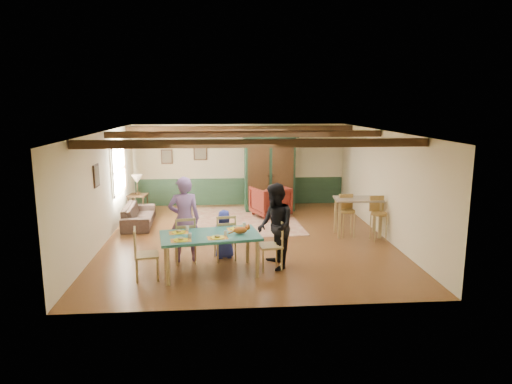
{
  "coord_description": "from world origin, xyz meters",
  "views": [
    {
      "loc": [
        -0.64,
        -11.12,
        3.38
      ],
      "look_at": [
        0.25,
        0.25,
        1.15
      ],
      "focal_mm": 32.0,
      "sensor_mm": 36.0,
      "label": 1
    }
  ],
  "objects": [
    {
      "name": "picture_back_a",
      "position": [
        -1.3,
        3.97,
        1.8
      ],
      "size": [
        0.45,
        0.04,
        0.55
      ],
      "primitive_type": null,
      "color": "gray",
      "rests_on": "wall_back"
    },
    {
      "name": "wall_back",
      "position": [
        0.0,
        4.0,
        1.35
      ],
      "size": [
        7.0,
        0.02,
        2.7
      ],
      "primitive_type": "cube",
      "color": "beige",
      "rests_on": "floor"
    },
    {
      "name": "armchair",
      "position": [
        0.84,
        2.28,
        0.46
      ],
      "size": [
        1.3,
        1.31,
        0.92
      ],
      "primitive_type": "imported",
      "rotation": [
        0.0,
        0.0,
        -2.75
      ],
      "color": "#45110D",
      "rests_on": "floor"
    },
    {
      "name": "dining_chair_far_right",
      "position": [
        -0.57,
        -1.51,
        0.51
      ],
      "size": [
        0.52,
        0.54,
        1.03
      ],
      "primitive_type": null,
      "rotation": [
        0.0,
        0.0,
        3.3
      ],
      "color": "#A48952",
      "rests_on": "floor"
    },
    {
      "name": "ceiling_beam_back",
      "position": [
        0.0,
        3.0,
        2.61
      ],
      "size": [
        6.95,
        0.16,
        0.16
      ],
      "primitive_type": "cube",
      "color": "black",
      "rests_on": "ceiling"
    },
    {
      "name": "bar_stool_right",
      "position": [
        3.26,
        -0.42,
        0.55
      ],
      "size": [
        0.42,
        0.46,
        1.1
      ],
      "primitive_type": null,
      "rotation": [
        0.0,
        0.0,
        0.07
      ],
      "color": "#A88241",
      "rests_on": "floor"
    },
    {
      "name": "place_setting_near_center",
      "position": [
        -0.73,
        -2.6,
        0.86
      ],
      "size": [
        0.48,
        0.39,
        0.11
      ],
      "primitive_type": null,
      "rotation": [
        0.0,
        0.0,
        0.16
      ],
      "color": "yellow",
      "rests_on": "dining_table"
    },
    {
      "name": "armoire",
      "position": [
        0.9,
        3.11,
        1.22
      ],
      "size": [
        1.74,
        0.72,
        2.44
      ],
      "primitive_type": "cube",
      "rotation": [
        0.0,
        0.0,
        0.02
      ],
      "color": "#132F1F",
      "rests_on": "floor"
    },
    {
      "name": "place_setting_far_right",
      "position": [
        -0.33,
        -1.99,
        0.86
      ],
      "size": [
        0.48,
        0.39,
        0.11
      ],
      "primitive_type": null,
      "rotation": [
        0.0,
        0.0,
        0.16
      ],
      "color": "yellow",
      "rests_on": "dining_table"
    },
    {
      "name": "end_table",
      "position": [
        -3.17,
        2.67,
        0.33
      ],
      "size": [
        0.6,
        0.6,
        0.66
      ],
      "primitive_type": null,
      "rotation": [
        0.0,
        0.0,
        -0.13
      ],
      "color": "black",
      "rests_on": "floor"
    },
    {
      "name": "table_lamp",
      "position": [
        -3.17,
        2.67,
        0.96
      ],
      "size": [
        0.36,
        0.36,
        0.6
      ],
      "primitive_type": null,
      "rotation": [
        0.0,
        0.0,
        0.09
      ],
      "color": "beige",
      "rests_on": "end_table"
    },
    {
      "name": "wainscot_back",
      "position": [
        0.0,
        3.98,
        0.45
      ],
      "size": [
        6.95,
        0.03,
        0.9
      ],
      "primitive_type": "cube",
      "color": "#203B27",
      "rests_on": "floor"
    },
    {
      "name": "person_child",
      "position": [
        -0.58,
        -1.43,
        0.54
      ],
      "size": [
        0.58,
        0.42,
        1.08
      ],
      "primitive_type": "imported",
      "rotation": [
        0.0,
        0.0,
        3.3
      ],
      "color": "#253297",
      "rests_on": "floor"
    },
    {
      "name": "dining_chair_end_left",
      "position": [
        -2.1,
        -2.55,
        0.51
      ],
      "size": [
        0.54,
        0.52,
        1.03
      ],
      "primitive_type": null,
      "rotation": [
        0.0,
        0.0,
        1.73
      ],
      "color": "#A48952",
      "rests_on": "floor"
    },
    {
      "name": "bar_stool_left",
      "position": [
        2.57,
        -0.02,
        0.54
      ],
      "size": [
        0.39,
        0.43,
        1.08
      ],
      "primitive_type": null,
      "rotation": [
        0.0,
        0.0,
        0.02
      ],
      "color": "#A88241",
      "rests_on": "floor"
    },
    {
      "name": "sofa",
      "position": [
        -2.96,
        1.55,
        0.28
      ],
      "size": [
        0.86,
        1.98,
        0.57
      ],
      "primitive_type": "imported",
      "rotation": [
        0.0,
        0.0,
        1.62
      ],
      "color": "#372822",
      "rests_on": "floor"
    },
    {
      "name": "ceiling_beam_mid",
      "position": [
        0.0,
        0.4,
        2.61
      ],
      "size": [
        6.95,
        0.16,
        0.16
      ],
      "primitive_type": "cube",
      "color": "black",
      "rests_on": "ceiling"
    },
    {
      "name": "dining_chair_far_left",
      "position": [
        -1.42,
        -1.65,
        0.51
      ],
      "size": [
        0.52,
        0.54,
        1.03
      ],
      "primitive_type": null,
      "rotation": [
        0.0,
        0.0,
        3.3
      ],
      "color": "#A48952",
      "rests_on": "floor"
    },
    {
      "name": "picture_left_wall",
      "position": [
        -3.47,
        -0.6,
        1.75
      ],
      "size": [
        0.04,
        0.42,
        0.52
      ],
      "primitive_type": null,
      "color": "gray",
      "rests_on": "wall_left"
    },
    {
      "name": "ceiling_beam_front",
      "position": [
        0.0,
        -2.3,
        2.61
      ],
      "size": [
        6.95,
        0.16,
        0.16
      ],
      "primitive_type": "cube",
      "color": "black",
      "rests_on": "ceiling"
    },
    {
      "name": "person_man",
      "position": [
        -1.44,
        -1.57,
        0.93
      ],
      "size": [
        0.74,
        0.55,
        1.86
      ],
      "primitive_type": "imported",
      "rotation": [
        0.0,
        0.0,
        3.3
      ],
      "color": "#825FA4",
      "rests_on": "floor"
    },
    {
      "name": "place_setting_near_left",
      "position": [
        -1.42,
        -2.71,
        0.86
      ],
      "size": [
        0.48,
        0.39,
        0.11
      ],
      "primitive_type": null,
      "rotation": [
        0.0,
        0.0,
        0.16
      ],
      "color": "yellow",
      "rests_on": "dining_table"
    },
    {
      "name": "place_setting_far_left",
      "position": [
        -1.5,
        -2.18,
        0.86
      ],
      "size": [
        0.48,
        0.39,
        0.11
      ],
      "primitive_type": null,
      "rotation": [
        0.0,
        0.0,
        0.16
      ],
      "color": "yellow",
      "rests_on": "dining_table"
    },
    {
      "name": "ceiling",
      "position": [
        0.0,
        0.0,
        2.7
      ],
      "size": [
        7.0,
        8.0,
        0.02
      ],
      "primitive_type": "cube",
      "color": "white",
      "rests_on": "wall_back"
    },
    {
      "name": "window_left",
      "position": [
        -3.47,
        1.7,
        1.55
      ],
      "size": [
        0.06,
        1.6,
        1.3
      ],
      "primitive_type": null,
      "color": "white",
      "rests_on": "wall_left"
    },
    {
      "name": "wall_left",
      "position": [
        -3.5,
        0.0,
        1.35
      ],
      "size": [
        0.02,
        8.0,
        2.7
      ],
      "primitive_type": "cube",
      "color": "beige",
      "rests_on": "floor"
    },
    {
      "name": "wall_right",
      "position": [
        3.5,
        0.0,
        1.35
      ],
      "size": [
        0.02,
        8.0,
        2.7
      ],
      "primitive_type": "cube",
      "color": "beige",
      "rests_on": "floor"
    },
    {
      "name": "person_woman",
      "position": [
        0.46,
        -2.14,
        0.89
      ],
      "size": [
        0.8,
        0.96,
        1.78
      ],
      "primitive_type": "imported",
      "rotation": [
        0.0,
        0.0,
        -1.41
      ],
      "color": "black",
      "rests_on": "floor"
    },
    {
      "name": "picture_back_b",
      "position": [
        -2.4,
        3.97,
        1.65
      ],
      "size": [
        0.38,
        0.04,
        0.48
      ],
      "primitive_type": null,
      "color": "gray",
      "rests_on": "wall_back"
    },
    {
      "name": "counter_table",
      "position": [
        2.86,
        0.06,
        0.49
      ],
      "size": [
        1.23,
        0.77,
        0.99
      ],
      "primitive_type": null,
      "rotation": [
        0.0,
        0.0,
        -0.06
      ],
      "color": "tan",
      "rests_on": "floor"
    },
    {
      "name": "dining_table",
      "position": [
        -0.88,
        -2.35,
        0.4
      ],
      "size": [
        2.09,
        1.37,
        0.81
      ],
      "primitive_type": null,
      "rotation": [
        0.0,
        0.0,
        0.16
      ],
      "color": "#1C5A52",
      "rests_on": "floor"
    },
    {
      "name": "floor",
      "position": [
        0.0,
        0.0,
        0.0
      ],
      "size": [
        8.0,
        8.0,
        0.0
      ],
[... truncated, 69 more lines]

